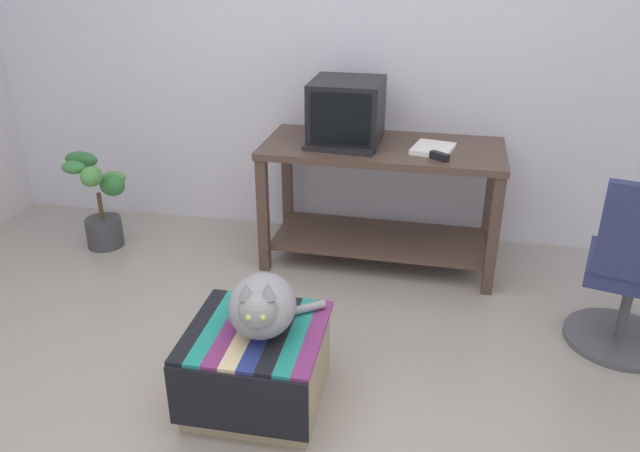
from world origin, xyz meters
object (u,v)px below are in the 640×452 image
at_px(potted_plant, 101,204).
at_px(book, 433,149).
at_px(desk, 381,183).
at_px(keyboard, 339,148).
at_px(cat, 262,306).
at_px(office_chair, 634,279).
at_px(ottoman_with_blanket, 257,365).
at_px(tv_monitor, 347,112).
at_px(stapler, 439,156).

bearing_deg(potted_plant, book, 2.64).
bearing_deg(book, desk, -177.71).
xyz_separation_m(keyboard, book, (0.52, 0.08, 0.00)).
height_order(desk, cat, desk).
distance_m(desk, cat, 1.44).
bearing_deg(potted_plant, office_chair, -10.43).
bearing_deg(ottoman_with_blanket, keyboard, 83.60).
bearing_deg(desk, ottoman_with_blanket, -103.56).
height_order(book, potted_plant, book).
height_order(desk, keyboard, keyboard).
xyz_separation_m(tv_monitor, book, (0.51, -0.10, -0.16)).
xyz_separation_m(book, stapler, (0.04, -0.15, 0.01)).
relative_size(tv_monitor, stapler, 3.93).
xyz_separation_m(cat, stapler, (0.66, 1.20, 0.28)).
bearing_deg(book, ottoman_with_blanket, -103.12).
height_order(book, ottoman_with_blanket, book).
height_order(ottoman_with_blanket, stapler, stapler).
distance_m(ottoman_with_blanket, potted_plant, 1.87).
relative_size(book, cat, 0.56).
xyz_separation_m(desk, tv_monitor, (-0.22, 0.04, 0.41)).
height_order(book, stapler, stapler).
relative_size(keyboard, potted_plant, 0.66).
xyz_separation_m(desk, ottoman_with_blanket, (-0.37, -1.40, -0.32)).
distance_m(office_chair, stapler, 1.12).
xyz_separation_m(cat, office_chair, (1.59, 0.70, -0.10)).
bearing_deg(ottoman_with_blanket, office_chair, 23.21).
height_order(ottoman_with_blanket, cat, cat).
relative_size(desk, tv_monitor, 3.23).
bearing_deg(keyboard, potted_plant, -173.17).
height_order(potted_plant, stapler, stapler).
relative_size(cat, stapler, 3.93).
xyz_separation_m(keyboard, cat, (-0.11, -1.26, -0.27)).
xyz_separation_m(desk, book, (0.28, -0.05, 0.25)).
height_order(tv_monitor, book, tv_monitor).
bearing_deg(stapler, tv_monitor, 102.79).
height_order(book, cat, book).
xyz_separation_m(tv_monitor, potted_plant, (-1.53, -0.19, -0.62)).
height_order(tv_monitor, ottoman_with_blanket, tv_monitor).
bearing_deg(keyboard, office_chair, -14.56).
relative_size(ottoman_with_blanket, potted_plant, 0.93).
bearing_deg(cat, book, 55.71).
relative_size(ottoman_with_blanket, stapler, 5.11).
height_order(keyboard, ottoman_with_blanket, keyboard).
relative_size(keyboard, ottoman_with_blanket, 0.71).
xyz_separation_m(desk, cat, (-0.34, -1.40, -0.02)).
distance_m(desk, stapler, 0.46).
relative_size(tv_monitor, potted_plant, 0.72).
xyz_separation_m(desk, office_chair, (1.25, -0.70, -0.12)).
bearing_deg(cat, tv_monitor, 75.92).
bearing_deg(book, tv_monitor, -177.98).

